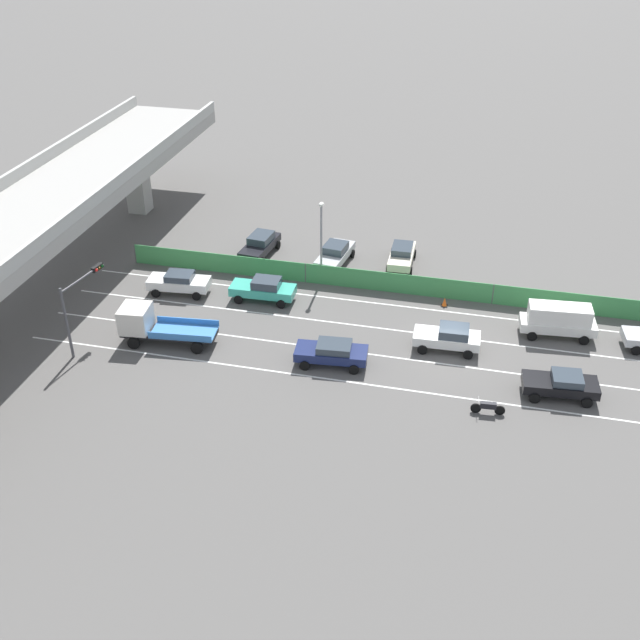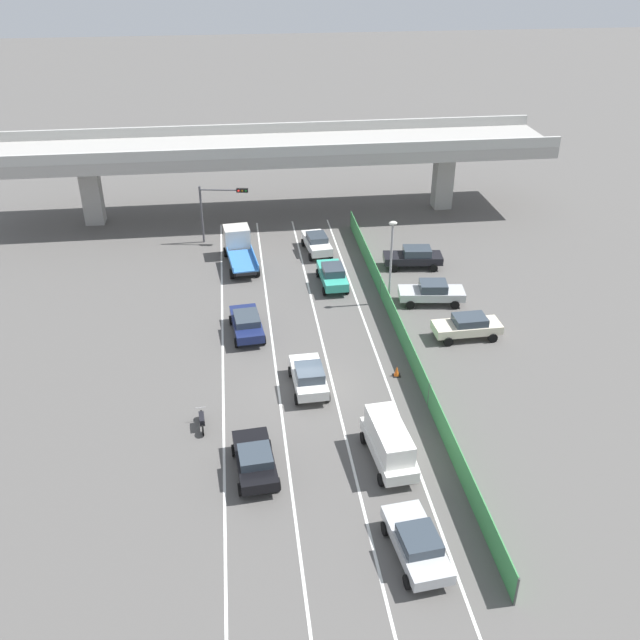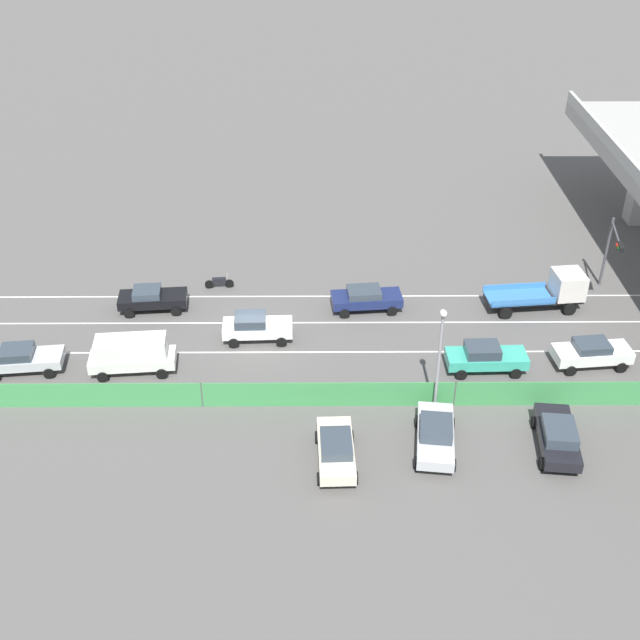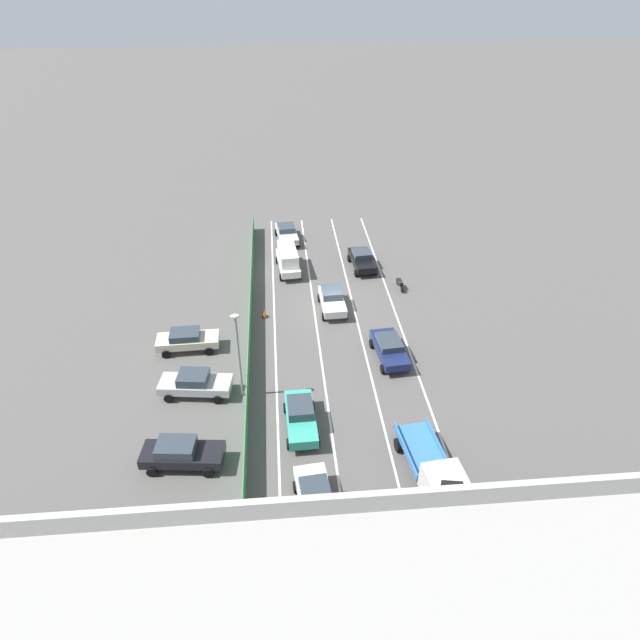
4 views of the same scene
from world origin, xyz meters
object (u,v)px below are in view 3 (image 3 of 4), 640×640
object	(u,v)px
car_van_white	(132,353)
car_sedan_navy	(366,298)
car_taxi_teal	(485,357)
motorcycle	(219,282)
traffic_light	(613,248)
car_hatchback_white	(256,326)
parked_sedan_dark	(558,436)
parked_wagon_silver	(436,434)
traffic_cone	(263,389)
street_lamp	(440,351)
parked_sedan_cream	(336,449)
car_sedan_black	(152,298)
car_sedan_silver	(22,358)
flatbed_truck_blue	(552,290)
car_sedan_white	(592,352)

from	to	relation	value
car_van_white	car_sedan_navy	distance (m)	15.31
car_taxi_teal	motorcycle	xyz separation A→B (m)	(-9.51, -16.28, -0.46)
car_taxi_teal	traffic_light	xyz separation A→B (m)	(-8.32, 9.39, 2.70)
car_hatchback_white	car_van_white	size ratio (longest dim) A/B	0.86
car_sedan_navy	parked_sedan_dark	size ratio (longest dim) A/B	0.97
car_van_white	parked_wagon_silver	world-z (taller)	car_van_white
car_hatchback_white	traffic_cone	distance (m)	5.56
car_van_white	traffic_light	distance (m)	30.89
car_sedan_navy	street_lamp	xyz separation A→B (m)	(10.37, 3.17, 3.04)
parked_sedan_cream	parked_sedan_dark	distance (m)	11.22
parked_wagon_silver	traffic_light	distance (m)	20.13
traffic_light	traffic_cone	xyz separation A→B (m)	(10.49, -22.05, -3.30)
parked_wagon_silver	traffic_cone	world-z (taller)	parked_wagon_silver
traffic_light	traffic_cone	distance (m)	24.64
parked_sedan_dark	street_lamp	bearing A→B (deg)	-119.25
parked_sedan_cream	car_van_white	bearing A→B (deg)	-124.05
car_hatchback_white	car_sedan_black	bearing A→B (deg)	-116.69
car_sedan_silver	car_taxi_teal	bearing A→B (deg)	89.81
car_hatchback_white	traffic_cone	size ratio (longest dim) A/B	6.33
flatbed_truck_blue	motorcycle	distance (m)	21.93
flatbed_truck_blue	parked_sedan_dark	world-z (taller)	flatbed_truck_blue
car_hatchback_white	car_taxi_teal	distance (m)	13.80
car_hatchback_white	traffic_light	xyz separation A→B (m)	(-5.01, 22.79, 2.70)
car_sedan_navy	flatbed_truck_blue	distance (m)	12.00
flatbed_truck_blue	traffic_cone	size ratio (longest dim) A/B	9.37
car_sedan_black	parked_sedan_dark	xyz separation A→B (m)	(13.68, 22.75, 0.07)
car_sedan_white	car_van_white	bearing A→B (deg)	-89.04
car_sedan_black	flatbed_truck_blue	xyz separation A→B (m)	(-0.11, 25.82, 0.43)
traffic_cone	parked_wagon_silver	bearing A→B (deg)	63.08
parked_sedan_dark	traffic_cone	size ratio (longest dim) A/B	7.06
car_hatchback_white	car_taxi_teal	bearing A→B (deg)	76.14
parked_wagon_silver	traffic_light	world-z (taller)	traffic_light
parked_wagon_silver	parked_sedan_dark	size ratio (longest dim) A/B	1.02
car_sedan_silver	flatbed_truck_blue	distance (m)	32.86
parked_sedan_cream	parked_wagon_silver	distance (m)	5.17
parked_wagon_silver	motorcycle	bearing A→B (deg)	-142.25
parked_sedan_cream	parked_wagon_silver	xyz separation A→B (m)	(-1.07, 5.05, 0.01)
street_lamp	car_hatchback_white	bearing A→B (deg)	-124.72
car_sedan_silver	car_sedan_navy	size ratio (longest dim) A/B	1.00
motorcycle	street_lamp	world-z (taller)	street_lamp
car_sedan_navy	car_sedan_black	world-z (taller)	car_sedan_navy
street_lamp	traffic_cone	distance (m)	10.10
car_taxi_teal	street_lamp	world-z (taller)	street_lamp
car_sedan_silver	flatbed_truck_blue	size ratio (longest dim) A/B	0.73
car_sedan_silver	car_sedan_black	distance (m)	9.22
car_sedan_silver	parked_sedan_cream	world-z (taller)	parked_sedan_cream
flatbed_truck_blue	motorcycle	bearing A→B (deg)	-96.84
car_sedan_white	motorcycle	distance (m)	24.30
flatbed_truck_blue	motorcycle	xyz separation A→B (m)	(-2.61, -21.76, -0.83)
traffic_light	street_lamp	size ratio (longest dim) A/B	0.79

